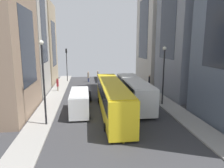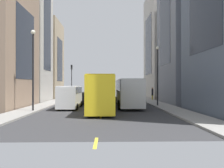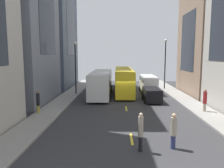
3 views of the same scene
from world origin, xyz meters
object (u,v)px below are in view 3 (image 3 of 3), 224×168
(streetcar_yellow, at_px, (124,78))
(pedestrian_walking_far, at_px, (38,101))
(delivery_van_white, at_px, (148,83))
(car_black_0, at_px, (152,94))
(city_bus_white, at_px, (101,81))
(pedestrian_crossing_near, at_px, (205,100))
(pedestrian_crossing_mid, at_px, (141,131))
(pedestrian_waiting_curb, at_px, (174,130))

(streetcar_yellow, xyz_separation_m, pedestrian_walking_far, (-8.41, -13.23, -0.85))
(delivery_van_white, bearing_deg, car_black_0, -93.97)
(car_black_0, height_order, pedestrian_walking_far, pedestrian_walking_far)
(city_bus_white, relative_size, pedestrian_crossing_near, 5.40)
(delivery_van_white, relative_size, pedestrian_crossing_mid, 2.58)
(car_black_0, distance_m, pedestrian_walking_far, 13.21)
(streetcar_yellow, height_order, delivery_van_white, streetcar_yellow)
(streetcar_yellow, height_order, pedestrian_crossing_mid, streetcar_yellow)
(pedestrian_crossing_mid, xyz_separation_m, pedestrian_walking_far, (-8.77, 7.70, 0.04))
(streetcar_yellow, xyz_separation_m, delivery_van_white, (3.65, -0.72, -0.61))
(car_black_0, distance_m, pedestrian_crossing_near, 6.75)
(pedestrian_walking_far, bearing_deg, pedestrian_crossing_mid, -83.14)
(streetcar_yellow, height_order, pedestrian_walking_far, streetcar_yellow)
(delivery_van_white, relative_size, car_black_0, 1.40)
(pedestrian_waiting_curb, distance_m, pedestrian_crossing_near, 9.84)
(pedestrian_crossing_near, bearing_deg, streetcar_yellow, -42.02)
(car_black_0, relative_size, pedestrian_crossing_near, 1.95)
(city_bus_white, distance_m, delivery_van_white, 7.32)
(pedestrian_waiting_curb, height_order, pedestrian_crossing_near, pedestrian_crossing_near)
(pedestrian_waiting_curb, distance_m, pedestrian_crossing_mid, 2.03)
(pedestrian_crossing_near, distance_m, pedestrian_walking_far, 15.97)
(city_bus_white, distance_m, pedestrian_walking_far, 11.31)
(delivery_van_white, height_order, pedestrian_waiting_curb, delivery_van_white)
(pedestrian_crossing_mid, bearing_deg, pedestrian_waiting_curb, -173.07)
(streetcar_yellow, xyz_separation_m, pedestrian_waiting_curb, (2.35, -20.51, -0.97))
(pedestrian_crossing_mid, height_order, pedestrian_crossing_near, pedestrian_crossing_near)
(pedestrian_waiting_curb, xyz_separation_m, pedestrian_crossing_near, (5.17, 8.36, 0.15))
(streetcar_yellow, relative_size, pedestrian_crossing_near, 6.74)
(delivery_van_white, xyz_separation_m, pedestrian_crossing_near, (3.87, -11.43, -0.22))
(pedestrian_waiting_curb, relative_size, pedestrian_crossing_near, 1.00)
(car_black_0, bearing_deg, pedestrian_crossing_near, -50.30)
(delivery_van_white, relative_size, pedestrian_walking_far, 2.78)
(city_bus_white, height_order, pedestrian_waiting_curb, city_bus_white)
(city_bus_white, relative_size, car_black_0, 2.78)
(pedestrian_walking_far, bearing_deg, pedestrian_waiting_curb, -75.95)
(pedestrian_waiting_curb, bearing_deg, delivery_van_white, 95.99)
(pedestrian_waiting_curb, height_order, pedestrian_crossing_mid, pedestrian_crossing_mid)
(pedestrian_crossing_mid, bearing_deg, car_black_0, -106.47)
(pedestrian_crossing_mid, bearing_deg, city_bus_white, -83.52)
(city_bus_white, xyz_separation_m, pedestrian_walking_far, (-5.20, -10.02, -0.73))
(pedestrian_waiting_curb, relative_size, pedestrian_walking_far, 1.02)
(car_black_0, bearing_deg, pedestrian_walking_far, -151.67)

